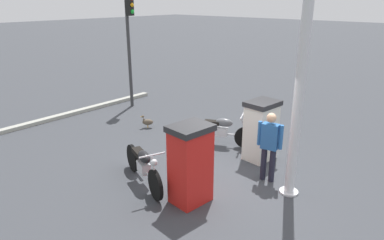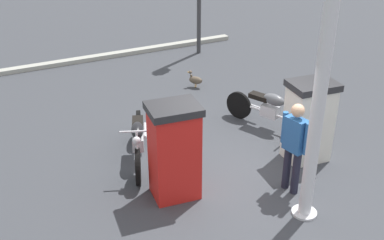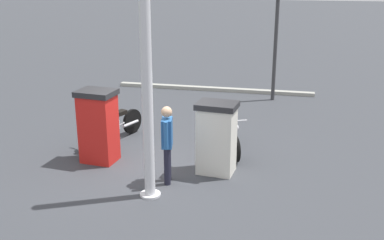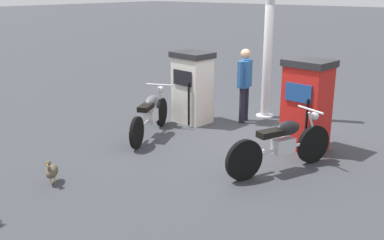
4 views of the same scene
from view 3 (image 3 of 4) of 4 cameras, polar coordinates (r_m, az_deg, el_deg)
name	(u,v)px [view 3 (image 3 of 4)]	position (r m, az deg, el deg)	size (l,w,h in m)	color
ground_plane	(156,167)	(10.28, -4.43, -5.73)	(120.00, 120.00, 0.00)	#383A3F
fuel_pump_near	(217,137)	(9.72, 3.05, -2.15)	(0.73, 0.88, 1.54)	silver
fuel_pump_far	(98,126)	(10.47, -11.45, -0.69)	(0.74, 0.86, 1.65)	red
motorcycle_near_pump	(227,132)	(11.01, 4.38, -1.51)	(1.89, 0.98, 0.94)	black
motorcycle_far_pump	(112,124)	(11.72, -9.76, -0.51)	(1.99, 0.90, 0.97)	black
attendant_person	(167,140)	(9.19, -3.08, -2.47)	(0.58, 0.27, 1.61)	#1E1E2D
wandering_duck	(226,111)	(13.59, 4.21, 1.17)	(0.37, 0.35, 0.42)	brown
roadside_traffic_light	(277,16)	(15.12, 10.48, 12.51)	(0.40, 0.28, 4.06)	#38383A
canopy_support_pole	(147,91)	(8.32, -5.55, 3.55)	(0.40, 0.40, 4.28)	silver
road_edge_kerb	(214,89)	(16.62, 2.71, 3.83)	(0.30, 7.01, 0.12)	#9E9E93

